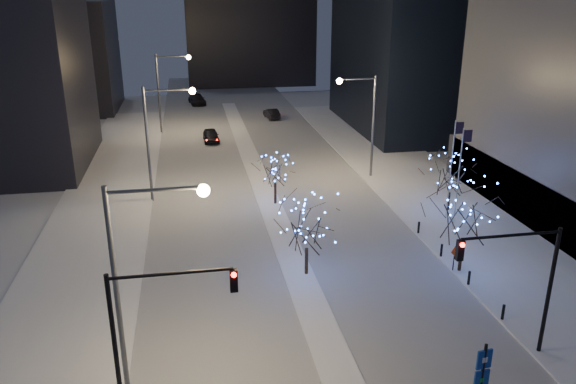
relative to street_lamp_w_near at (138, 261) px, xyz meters
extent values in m
cube|color=#A3A7B2|center=(8.94, 33.00, -6.49)|extent=(20.00, 130.00, 0.02)
cube|color=white|center=(8.94, 28.00, -6.42)|extent=(2.00, 80.00, 0.15)
cube|color=white|center=(23.94, 18.00, -6.42)|extent=(10.00, 90.00, 0.15)
cube|color=white|center=(-5.06, 18.00, -6.42)|extent=(8.00, 90.00, 0.15)
cube|color=black|center=(-17.06, 68.00, 1.50)|extent=(18.00, 16.00, 16.00)
cylinder|color=#595E66|center=(-1.06, 0.00, -1.50)|extent=(0.24, 0.24, 10.00)
cylinder|color=#595E66|center=(0.94, 0.00, 3.20)|extent=(4.00, 0.16, 0.16)
sphere|color=#F6C97B|center=(2.94, 0.00, 3.05)|extent=(0.56, 0.56, 0.56)
cylinder|color=#595E66|center=(-1.06, 25.00, -1.50)|extent=(0.24, 0.24, 10.00)
cylinder|color=#595E66|center=(0.94, 25.00, 3.20)|extent=(4.00, 0.16, 0.16)
sphere|color=#F6C97B|center=(2.94, 25.00, 3.05)|extent=(0.56, 0.56, 0.56)
cylinder|color=#595E66|center=(-1.06, 50.00, -1.50)|extent=(0.24, 0.24, 10.00)
cylinder|color=#595E66|center=(0.94, 50.00, 3.20)|extent=(4.00, 0.16, 0.16)
sphere|color=#F6C97B|center=(2.94, 50.00, 3.05)|extent=(0.56, 0.56, 0.56)
cylinder|color=#595E66|center=(19.94, 28.00, -1.50)|extent=(0.24, 0.24, 10.00)
cylinder|color=#595E66|center=(18.19, 28.00, 3.20)|extent=(3.50, 0.16, 0.16)
sphere|color=#F6C97B|center=(16.44, 28.00, 3.05)|extent=(0.56, 0.56, 0.56)
cylinder|color=black|center=(-1.06, -2.00, -3.00)|extent=(0.20, 0.20, 7.00)
cylinder|color=black|center=(1.44, -2.00, 0.30)|extent=(5.00, 0.14, 0.14)
cube|color=black|center=(3.94, -2.00, -0.25)|extent=(0.32, 0.28, 1.00)
sphere|color=#FF0C05|center=(3.94, -2.18, 0.10)|extent=(0.22, 0.22, 0.22)
cylinder|color=black|center=(19.44, -1.00, -3.00)|extent=(0.20, 0.20, 7.00)
cylinder|color=black|center=(16.94, -1.00, 0.30)|extent=(5.00, 0.14, 0.14)
cube|color=black|center=(14.44, -1.00, -0.25)|extent=(0.32, 0.28, 1.00)
sphere|color=#FF0C05|center=(14.44, -1.18, 0.10)|extent=(0.22, 0.22, 0.22)
cylinder|color=silver|center=(21.94, 14.00, -2.35)|extent=(0.10, 0.10, 8.00)
cube|color=black|center=(22.29, 14.00, 1.05)|extent=(0.70, 0.03, 0.90)
cylinder|color=silver|center=(22.54, 16.50, -2.35)|extent=(0.10, 0.10, 8.00)
cube|color=black|center=(22.89, 16.50, 1.05)|extent=(0.70, 0.03, 0.90)
cylinder|color=black|center=(19.14, 2.00, -5.90)|extent=(0.16, 0.16, 0.90)
cylinder|color=black|center=(19.14, 6.00, -5.90)|extent=(0.16, 0.16, 0.90)
cylinder|color=black|center=(19.14, 10.00, -5.90)|extent=(0.16, 0.16, 0.90)
cylinder|color=black|center=(19.14, 14.00, -5.90)|extent=(0.16, 0.16, 0.90)
imported|color=black|center=(5.05, 44.62, -5.73)|extent=(1.93, 4.55, 1.53)
imported|color=black|center=(14.29, 56.27, -5.80)|extent=(2.02, 4.42, 1.41)
imported|color=black|center=(3.99, 68.80, -5.69)|extent=(2.98, 5.84, 1.62)
cylinder|color=black|center=(9.44, 9.20, -5.45)|extent=(0.22, 0.22, 1.79)
cylinder|color=black|center=(9.44, 22.10, -5.43)|extent=(0.22, 0.22, 1.83)
cylinder|color=black|center=(19.44, 7.86, -5.24)|extent=(0.22, 0.22, 2.22)
cylinder|color=black|center=(23.43, 18.09, -5.59)|extent=(0.22, 0.22, 1.52)
cylinder|color=black|center=(13.94, -4.90, -4.55)|extent=(0.13, 0.13, 3.89)
cube|color=#0D3699|center=(13.94, -4.90, -3.33)|extent=(0.70, 0.18, 0.89)
cube|color=#0D3699|center=(13.94, -4.90, -4.33)|extent=(0.70, 0.18, 0.89)
cylinder|color=black|center=(19.02, 7.93, -5.75)|extent=(0.07, 0.07, 1.21)
cylinder|color=black|center=(19.46, 7.93, -5.75)|extent=(0.07, 0.07, 1.21)
cube|color=#E8430C|center=(19.24, 7.93, -4.92)|extent=(1.18, 0.47, 1.24)
camera|label=1|loc=(2.52, -22.56, 11.06)|focal=35.00mm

